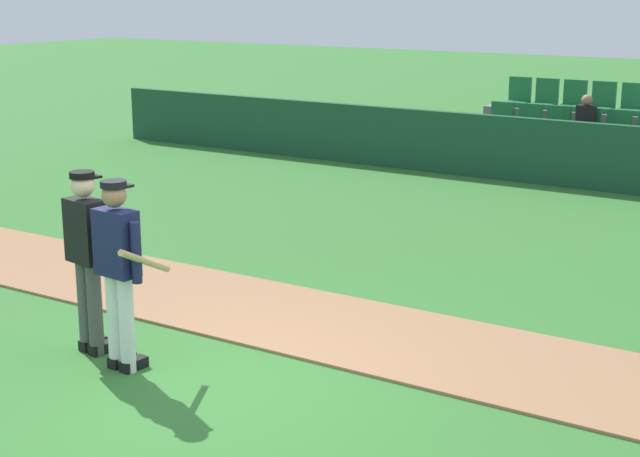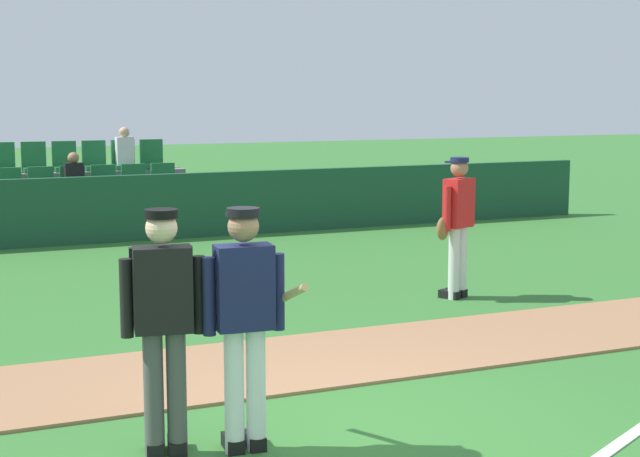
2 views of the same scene
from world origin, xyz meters
TOP-DOWN VIEW (x-y plane):
  - ground_plane at (0.00, 0.00)m, footprint 80.00×80.00m
  - infield_dirt_path at (0.00, 1.85)m, footprint 28.00×1.82m
  - dugout_fence at (0.00, 10.02)m, footprint 20.00×0.16m
  - stadium_bleachers at (0.01, 11.47)m, footprint 4.45×2.10m
  - batter_navy_jersey at (-0.69, -0.11)m, footprint 0.67×0.79m
  - umpire_home_plate at (-1.23, 0.06)m, footprint 0.58×0.36m
  - runner_red_jersey at (3.44, 3.75)m, footprint 0.65×0.42m

SIDE VIEW (x-z plane):
  - ground_plane at x=0.00m, z-range 0.00..0.00m
  - infield_dirt_path at x=0.00m, z-range 0.00..0.03m
  - stadium_bleachers at x=0.01m, z-range -0.46..1.44m
  - dugout_fence at x=0.00m, z-range 0.00..1.14m
  - runner_red_jersey at x=3.44m, z-range 0.08..1.84m
  - batter_navy_jersey at x=-0.69m, z-range 0.09..1.85m
  - umpire_home_plate at x=-1.23m, z-range 0.12..1.88m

